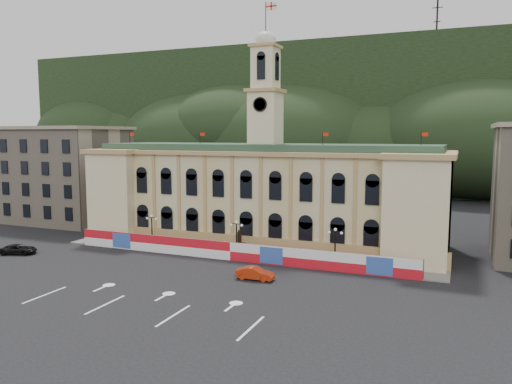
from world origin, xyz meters
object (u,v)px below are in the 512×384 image
at_px(red_sedan, 255,273).
at_px(statue, 239,247).
at_px(lamp_center, 236,235).
at_px(black_suv, 19,249).

bearing_deg(red_sedan, statue, 30.80).
relative_size(lamp_center, black_suv, 0.94).
distance_m(lamp_center, red_sedan, 11.53).
height_order(red_sedan, black_suv, red_sedan).
xyz_separation_m(statue, black_suv, (-29.61, -11.45, -0.49)).
xyz_separation_m(red_sedan, black_suv, (-36.23, -1.29, -0.06)).
xyz_separation_m(lamp_center, black_suv, (-29.61, -10.45, -2.38)).
bearing_deg(statue, red_sedan, -56.91).
relative_size(statue, lamp_center, 0.72).
bearing_deg(black_suv, statue, -89.57).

